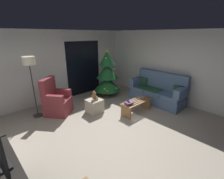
% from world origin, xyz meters
% --- Properties ---
extents(ground_plane, '(7.00, 7.00, 0.00)m').
position_xyz_m(ground_plane, '(0.00, 0.00, 0.00)').
color(ground_plane, '#9E9384').
extents(wall_back, '(5.72, 0.12, 2.50)m').
position_xyz_m(wall_back, '(0.00, 3.06, 1.25)').
color(wall_back, silver).
rests_on(wall_back, ground).
extents(wall_right, '(0.12, 6.00, 2.50)m').
position_xyz_m(wall_right, '(2.86, 0.00, 1.25)').
color(wall_right, silver).
rests_on(wall_right, ground).
extents(patio_door_frame, '(1.60, 0.02, 2.20)m').
position_xyz_m(patio_door_frame, '(0.98, 2.99, 1.10)').
color(patio_door_frame, silver).
rests_on(patio_door_frame, ground).
extents(patio_door_glass, '(1.50, 0.02, 2.10)m').
position_xyz_m(patio_door_glass, '(0.98, 2.97, 1.05)').
color(patio_door_glass, black).
rests_on(patio_door_glass, ground).
extents(couch, '(0.79, 1.94, 1.08)m').
position_xyz_m(couch, '(2.32, 0.35, 0.40)').
color(couch, slate).
rests_on(couch, ground).
extents(coffee_table, '(1.10, 0.40, 0.38)m').
position_xyz_m(coffee_table, '(1.14, 0.36, 0.26)').
color(coffee_table, olive).
rests_on(coffee_table, ground).
extents(remote_silver, '(0.16, 0.12, 0.02)m').
position_xyz_m(remote_silver, '(1.46, 0.43, 0.39)').
color(remote_silver, '#ADADB2').
rests_on(remote_silver, coffee_table).
extents(remote_graphite, '(0.08, 0.16, 0.02)m').
position_xyz_m(remote_graphite, '(1.31, 0.45, 0.39)').
color(remote_graphite, '#333338').
rests_on(remote_graphite, coffee_table).
extents(book_stack, '(0.26, 0.24, 0.07)m').
position_xyz_m(book_stack, '(0.78, 0.36, 0.42)').
color(book_stack, '#4C4C51').
rests_on(book_stack, coffee_table).
extents(cell_phone, '(0.14, 0.16, 0.01)m').
position_xyz_m(cell_phone, '(0.77, 0.38, 0.46)').
color(cell_phone, black).
rests_on(cell_phone, book_stack).
extents(christmas_tree, '(1.04, 1.04, 1.84)m').
position_xyz_m(christmas_tree, '(1.49, 2.13, 0.82)').
color(christmas_tree, '#4C1E19').
rests_on(christmas_tree, ground).
extents(armchair, '(0.96, 0.97, 1.13)m').
position_xyz_m(armchair, '(-0.72, 2.00, 0.40)').
color(armchair, maroon).
rests_on(armchair, ground).
extents(floor_lamp, '(0.32, 0.32, 1.78)m').
position_xyz_m(floor_lamp, '(-1.23, 2.25, 1.51)').
color(floor_lamp, '#2D2D30').
rests_on(floor_lamp, ground).
extents(ottoman, '(0.44, 0.44, 0.42)m').
position_xyz_m(ottoman, '(0.18, 1.27, 0.21)').
color(ottoman, '#B2A893').
rests_on(ottoman, ground).
extents(teddy_bear_chestnut, '(0.21, 0.21, 0.29)m').
position_xyz_m(teddy_bear_chestnut, '(0.19, 1.26, 0.54)').
color(teddy_bear_chestnut, brown).
rests_on(teddy_bear_chestnut, ottoman).
extents(teddy_bear_cream_by_tree, '(0.21, 0.22, 0.29)m').
position_xyz_m(teddy_bear_cream_by_tree, '(0.67, 2.00, 0.12)').
color(teddy_bear_cream_by_tree, beige).
rests_on(teddy_bear_cream_by_tree, ground).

